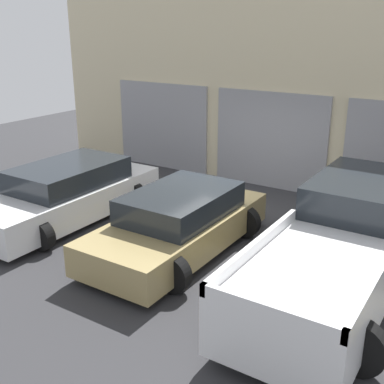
% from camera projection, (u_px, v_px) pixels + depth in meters
% --- Properties ---
extents(ground_plane, '(28.00, 28.00, 0.00)m').
position_uv_depth(ground_plane, '(221.00, 222.00, 10.99)').
color(ground_plane, '#2D2D30').
extents(shophouse_building, '(15.14, 0.68, 5.54)m').
position_uv_depth(shophouse_building, '(284.00, 87.00, 12.70)').
color(shophouse_building, beige).
rests_on(shophouse_building, ground).
extents(pickup_truck, '(2.41, 5.45, 1.67)m').
position_uv_depth(pickup_truck, '(342.00, 246.00, 7.99)').
color(pickup_truck, white).
rests_on(pickup_truck, ground).
extents(sedan_white, '(2.19, 4.66, 1.30)m').
position_uv_depth(sedan_white, '(67.00, 193.00, 11.03)').
color(sedan_white, white).
rests_on(sedan_white, ground).
extents(sedan_side, '(2.25, 4.28, 1.24)m').
position_uv_depth(sedan_side, '(179.00, 223.00, 9.45)').
color(sedan_side, '#9E8956').
rests_on(sedan_side, ground).
extents(parking_stripe_far_left, '(0.12, 2.20, 0.01)m').
position_uv_depth(parking_stripe_far_left, '(25.00, 205.00, 12.00)').
color(parking_stripe_far_left, gold).
rests_on(parking_stripe_far_left, ground).
extents(parking_stripe_left, '(0.12, 2.20, 0.01)m').
position_uv_depth(parking_stripe_left, '(119.00, 233.00, 10.41)').
color(parking_stripe_left, gold).
rests_on(parking_stripe_left, ground).
extents(parking_stripe_centre, '(0.12, 2.20, 0.01)m').
position_uv_depth(parking_stripe_centre, '(248.00, 271.00, 8.82)').
color(parking_stripe_centre, gold).
rests_on(parking_stripe_centre, ground).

